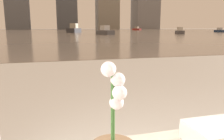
{
  "coord_description": "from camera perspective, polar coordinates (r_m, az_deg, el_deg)",
  "views": [
    {
      "loc": [
        -0.65,
        0.21,
        1.02
      ],
      "look_at": [
        -0.07,
        2.39,
        0.58
      ],
      "focal_mm": 35.0,
      "sensor_mm": 36.0,
      "label": 1
    }
  ],
  "objects": [
    {
      "name": "harbor_boat_2",
      "position": [
        81.43,
        6.49,
        10.63
      ],
      "size": [
        2.58,
        3.65,
        1.3
      ],
      "color": "maroon",
      "rests_on": "harbor_water"
    },
    {
      "name": "harbor_boat_1",
      "position": [
        36.9,
        17.26,
        9.62
      ],
      "size": [
        1.96,
        3.05,
        1.08
      ],
      "color": "#4C4C51",
      "rests_on": "harbor_water"
    },
    {
      "name": "harbor_boat_4",
      "position": [
        31.57,
        -1.87,
        10.07
      ],
      "size": [
        2.1,
        3.63,
        1.29
      ],
      "color": "#4C4C51",
      "rests_on": "harbor_water"
    },
    {
      "name": "harbor_water",
      "position": [
        61.8,
        -14.49,
        9.8
      ],
      "size": [
        180.0,
        110.0,
        0.01
      ],
      "color": "gray",
      "rests_on": "ground_plane"
    },
    {
      "name": "harbor_boat_5",
      "position": [
        45.0,
        -9.87,
        10.44
      ],
      "size": [
        3.33,
        5.01,
        1.78
      ],
      "color": "#2D2D33",
      "rests_on": "harbor_water"
    },
    {
      "name": "harbor_boat_0",
      "position": [
        53.35,
        26.27,
        9.25
      ],
      "size": [
        1.0,
        2.61,
        0.97
      ],
      "color": "navy",
      "rests_on": "harbor_water"
    },
    {
      "name": "towel_stack",
      "position": [
        1.0,
        26.35,
        -14.81
      ],
      "size": [
        0.25,
        0.18,
        0.08
      ],
      "color": "white",
      "rests_on": "bathtub"
    }
  ]
}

